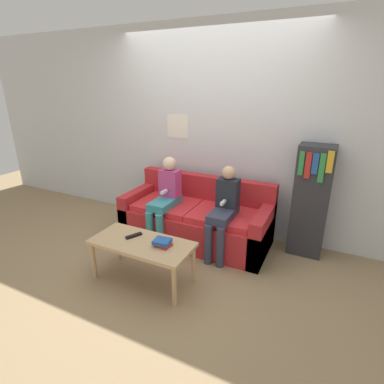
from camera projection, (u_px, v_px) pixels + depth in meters
ground_plane at (178, 257)px, 3.43m from camera, size 10.00×10.00×0.00m
wall_back at (213, 132)px, 3.81m from camera, size 8.00×0.06×2.60m
couch at (197, 219)px, 3.76m from camera, size 1.82×0.77×0.77m
coffee_table at (142, 246)px, 2.93m from camera, size 1.01×0.47×0.43m
person_left at (165, 196)px, 3.64m from camera, size 0.24×0.54×1.05m
person_right at (224, 208)px, 3.33m from camera, size 0.24×0.54×1.03m
tv_remote at (134, 236)px, 3.00m from camera, size 0.11×0.17×0.02m
book_stack at (163, 243)px, 2.83m from camera, size 0.18×0.15×0.06m
bookshelf at (311, 201)px, 3.35m from camera, size 0.38×0.31×1.27m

